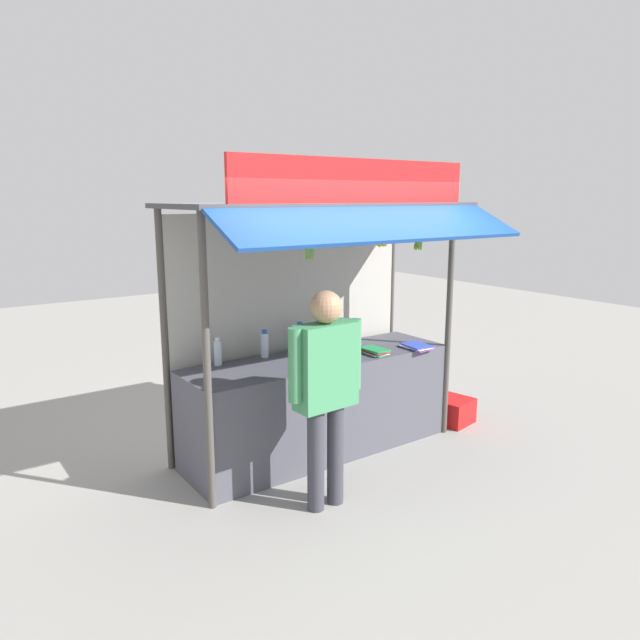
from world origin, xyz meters
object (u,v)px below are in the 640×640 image
Objects in this scene: water_bottle_back_right at (300,338)px; banana_bunch_leftmost at (419,240)px; water_bottle_mid_left at (265,345)px; vendor_person at (326,380)px; banana_bunch_inner_left at (310,251)px; magazine_stack_right at (416,346)px; water_bottle_front_left at (218,352)px; banana_bunch_rightmost at (382,239)px; magazine_stack_far_left at (374,351)px; plastic_crate at (452,410)px; water_bottle_left at (336,342)px.

water_bottle_back_right is 0.99× the size of banana_bunch_leftmost.
vendor_person is at bearing -97.25° from water_bottle_mid_left.
magazine_stack_right is at bearing 7.77° from banana_bunch_inner_left.
water_bottle_front_left is 1.93m from magazine_stack_right.
water_bottle_mid_left is at bearing 157.16° from magazine_stack_right.
banana_bunch_inner_left is (-0.02, -0.77, 0.92)m from water_bottle_mid_left.
water_bottle_front_left is 0.82× the size of banana_bunch_inner_left.
banana_bunch_inner_left and banana_bunch_rightmost have the same top height.
water_bottle_front_left is at bearing 162.16° from magazine_stack_right.
water_bottle_back_right is 0.85m from water_bottle_front_left.
magazine_stack_far_left is 1.11m from banana_bunch_leftmost.
water_bottle_back_right is 0.98× the size of magazine_stack_far_left.
plastic_crate is at bearing 14.04° from vendor_person.
water_bottle_left is (0.60, -0.28, -0.01)m from water_bottle_mid_left.
banana_bunch_inner_left reaches higher than magazine_stack_far_left.
magazine_stack_right is 1.01m from plastic_crate.
vendor_person is (-0.75, -0.88, -0.01)m from water_bottle_left.
water_bottle_front_left is (-0.47, 0.01, -0.00)m from water_bottle_mid_left.
vendor_person is (0.32, -1.17, -0.01)m from water_bottle_front_left.
water_bottle_mid_left is 0.89× the size of banana_bunch_leftmost.
water_bottle_left is at bearing 47.04° from vendor_person.
magazine_stack_right is (0.47, -0.08, -0.01)m from magazine_stack_far_left.
plastic_crate is at bearing -15.06° from water_bottle_mid_left.
plastic_crate is (1.98, -0.53, -0.91)m from water_bottle_mid_left.
magazine_stack_far_left is at bearing 56.86° from banana_bunch_rightmost.
banana_bunch_rightmost reaches higher than water_bottle_mid_left.
banana_bunch_inner_left is at bearing -142.19° from water_bottle_left.
banana_bunch_leftmost is (1.63, -0.78, 0.95)m from water_bottle_front_left.
magazine_stack_right is 0.18× the size of vendor_person.
banana_bunch_leftmost reaches higher than plastic_crate.
banana_bunch_rightmost is at bearing -179.64° from banana_bunch_leftmost.
banana_bunch_rightmost reaches higher than plastic_crate.
banana_bunch_inner_left is 2.72m from plastic_crate.
banana_bunch_leftmost reaches higher than water_bottle_left.
vendor_person is 4.51× the size of plastic_crate.
water_bottle_mid_left is 0.15× the size of vendor_person.
banana_bunch_leftmost is (-0.21, -0.19, 1.05)m from magazine_stack_right.
water_bottle_back_right is 1.15m from magazine_stack_right.
magazine_stack_far_left is 1.20× the size of banana_bunch_rightmost.
water_bottle_left is 1.21m from banana_bunch_inner_left.
water_bottle_front_left is 1.03× the size of banana_bunch_rightmost.
water_bottle_left is 0.65× the size of plastic_crate.
water_bottle_mid_left reaches higher than magazine_stack_right.
banana_bunch_leftmost is at bearing -46.51° from magazine_stack_far_left.
banana_bunch_inner_left is (-1.39, -0.19, 1.02)m from magazine_stack_right.
banana_bunch_rightmost is (1.19, -0.78, 0.99)m from water_bottle_front_left.
banana_bunch_leftmost is 1.67m from vendor_person.
banana_bunch_leftmost reaches higher than magazine_stack_far_left.
vendor_person is (-1.05, -0.67, 0.08)m from magazine_stack_far_left.
banana_bunch_leftmost and banana_bunch_rightmost have the same top height.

